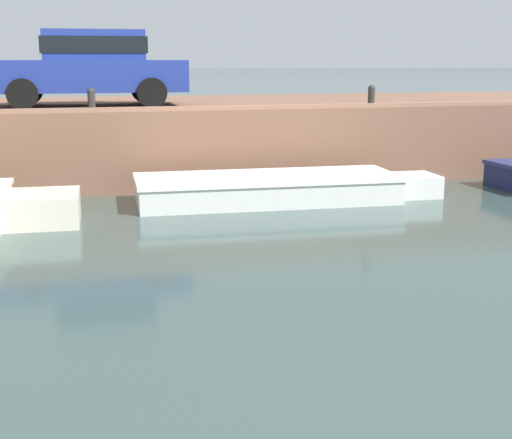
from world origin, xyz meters
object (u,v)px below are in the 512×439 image
object	(u,v)px
boat_moored_central_white	(279,188)
car_left_inner_blue	(90,65)
mooring_bollard_mid	(91,99)
mooring_bollard_east	(371,95)

from	to	relation	value
boat_moored_central_white	car_left_inner_blue	world-z (taller)	car_left_inner_blue
car_left_inner_blue	mooring_bollard_mid	size ratio (longest dim) A/B	9.10
car_left_inner_blue	mooring_bollard_east	distance (m)	5.87
car_left_inner_blue	mooring_bollard_mid	distance (m)	1.85
mooring_bollard_mid	mooring_bollard_east	world-z (taller)	same
boat_moored_central_white	mooring_bollard_mid	bearing A→B (deg)	153.35
mooring_bollard_mid	mooring_bollard_east	size ratio (longest dim) A/B	1.00
boat_moored_central_white	mooring_bollard_east	xyz separation A→B (m)	(2.42, 1.60, 1.56)
car_left_inner_blue	mooring_bollard_east	size ratio (longest dim) A/B	9.10
boat_moored_central_white	mooring_bollard_east	bearing A→B (deg)	33.45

